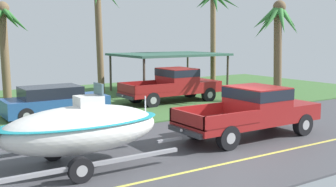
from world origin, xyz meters
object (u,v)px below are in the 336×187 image
at_px(pickup_truck_towing, 256,109).
at_px(palm_tree_far_left, 3,30).
at_px(palm_tree_near_right, 99,10).
at_px(carport_awning, 169,55).
at_px(palm_tree_near_left, 214,14).
at_px(palm_tree_mid, 278,28).
at_px(parked_sedan_near, 55,102).
at_px(boat_on_trailer, 81,129).
at_px(parked_pickup_background, 176,83).

bearing_deg(pickup_truck_towing, palm_tree_far_left, 116.46).
bearing_deg(palm_tree_far_left, palm_tree_near_right, -6.93).
xyz_separation_m(carport_awning, palm_tree_near_left, (3.43, -0.33, 2.68)).
xyz_separation_m(palm_tree_near_right, palm_tree_mid, (7.50, -6.43, -1.01)).
height_order(parked_sedan_near, carport_awning, carport_awning).
height_order(parked_sedan_near, palm_tree_mid, palm_tree_mid).
bearing_deg(parked_sedan_near, palm_tree_mid, -12.25).
height_order(palm_tree_near_left, palm_tree_near_right, palm_tree_near_right).
height_order(carport_awning, palm_tree_far_left, palm_tree_far_left).
xyz_separation_m(boat_on_trailer, carport_awning, (10.52, 11.71, 1.28)).
xyz_separation_m(parked_pickup_background, palm_tree_near_right, (-2.86, 3.59, 4.02)).
distance_m(carport_awning, palm_tree_mid, 7.34).
xyz_separation_m(pickup_truck_towing, parked_sedan_near, (-4.92, 7.56, -0.34)).
distance_m(carport_awning, palm_tree_near_right, 5.55).
relative_size(boat_on_trailer, carport_awning, 0.88).
xyz_separation_m(palm_tree_near_left, palm_tree_far_left, (-13.38, 0.73, -1.13)).
bearing_deg(carport_awning, parked_sedan_near, -154.85).
height_order(boat_on_trailer, parked_pickup_background, boat_on_trailer).
relative_size(parked_pickup_background, parked_sedan_near, 1.27).
bearing_deg(palm_tree_near_left, pickup_truck_towing, -122.85).
distance_m(parked_sedan_near, palm_tree_mid, 12.23).
relative_size(boat_on_trailer, palm_tree_mid, 1.06).
relative_size(parked_pickup_background, palm_tree_mid, 1.04).
xyz_separation_m(palm_tree_near_left, palm_tree_mid, (-0.78, -6.31, -1.01)).
xyz_separation_m(parked_pickup_background, palm_tree_far_left, (-7.96, 4.21, 2.88)).
relative_size(parked_sedan_near, palm_tree_near_right, 0.65).
relative_size(palm_tree_mid, palm_tree_far_left, 1.03).
bearing_deg(palm_tree_far_left, palm_tree_mid, -29.22).
bearing_deg(carport_awning, palm_tree_mid, -68.24).
distance_m(parked_sedan_near, palm_tree_near_left, 13.57).
xyz_separation_m(boat_on_trailer, parked_pickup_background, (8.53, 7.90, -0.05)).
distance_m(pickup_truck_towing, palm_tree_near_left, 14.14).
bearing_deg(boat_on_trailer, palm_tree_near_right, 63.76).
xyz_separation_m(carport_awning, palm_tree_far_left, (-9.95, 0.41, 1.55)).
distance_m(boat_on_trailer, palm_tree_near_left, 18.44).
height_order(carport_awning, palm_tree_near_right, palm_tree_near_right).
bearing_deg(palm_tree_far_left, pickup_truck_towing, -63.54).
bearing_deg(pickup_truck_towing, parked_sedan_near, 123.03).
xyz_separation_m(pickup_truck_towing, carport_awning, (3.92, 11.71, 1.36)).
bearing_deg(boat_on_trailer, parked_pickup_background, 42.82).
bearing_deg(carport_awning, palm_tree_near_left, -5.45).
bearing_deg(palm_tree_near_left, boat_on_trailer, -140.79).
distance_m(carport_awning, palm_tree_near_left, 4.37).
height_order(parked_pickup_background, palm_tree_near_left, palm_tree_near_left).
bearing_deg(boat_on_trailer, palm_tree_far_left, 87.31).
relative_size(parked_pickup_background, carport_awning, 0.86).
distance_m(carport_awning, palm_tree_far_left, 10.08).
bearing_deg(boat_on_trailer, carport_awning, 48.07).
distance_m(parked_pickup_background, carport_awning, 4.50).
relative_size(pickup_truck_towing, boat_on_trailer, 0.98).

